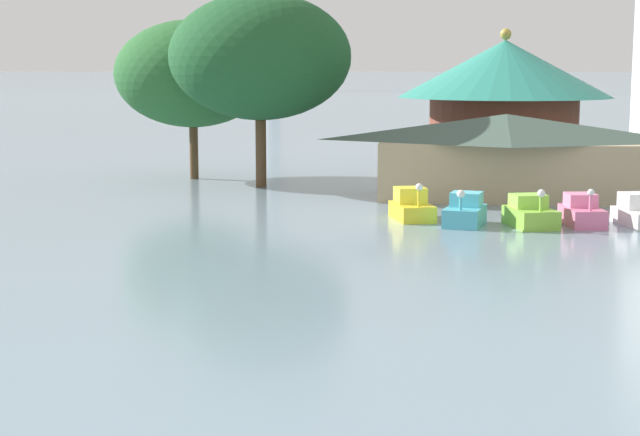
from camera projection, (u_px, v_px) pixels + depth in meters
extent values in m
cube|color=yellow|center=(412.00, 212.00, 44.15)|extent=(2.20, 2.93, 0.71)
cube|color=yellow|center=(410.00, 195.00, 44.36)|extent=(1.56, 1.50, 0.69)
cylinder|color=yellow|center=(419.00, 199.00, 43.03)|extent=(0.14, 0.14, 0.71)
sphere|color=white|center=(419.00, 187.00, 42.95)|extent=(0.32, 0.32, 0.32)
cube|color=#4CB7CC|center=(465.00, 216.00, 42.59)|extent=(1.97, 2.86, 0.79)
cube|color=#5DCDE2|center=(466.00, 199.00, 42.80)|extent=(1.47, 1.40, 0.59)
cylinder|color=#4CB7CC|center=(461.00, 204.00, 41.51)|extent=(0.14, 0.14, 0.52)
sphere|color=white|center=(461.00, 194.00, 41.45)|extent=(0.34, 0.34, 0.34)
cube|color=#8CCC3F|center=(531.00, 218.00, 42.19)|extent=(2.32, 2.93, 0.79)
cube|color=#A0E24F|center=(528.00, 201.00, 42.39)|extent=(1.66, 1.51, 0.56)
cylinder|color=#8CCC3F|center=(541.00, 205.00, 41.09)|extent=(0.14, 0.14, 0.60)
sphere|color=white|center=(541.00, 193.00, 41.02)|extent=(0.33, 0.33, 0.33)
cube|color=pink|center=(582.00, 217.00, 42.51)|extent=(1.79, 2.91, 0.78)
cube|color=pink|center=(580.00, 200.00, 42.74)|extent=(1.36, 1.39, 0.56)
cylinder|color=pink|center=(591.00, 203.00, 41.32)|extent=(0.14, 0.14, 0.64)
sphere|color=white|center=(591.00, 192.00, 41.25)|extent=(0.29, 0.29, 0.29)
cube|color=white|center=(639.00, 218.00, 42.60)|extent=(2.00, 3.04, 0.67)
cube|color=white|center=(636.00, 201.00, 42.84)|extent=(1.43, 1.50, 0.67)
cube|color=tan|center=(505.00, 170.00, 51.03)|extent=(12.68, 5.17, 2.92)
pyramid|color=#42564C|center=(506.00, 128.00, 50.70)|extent=(13.70, 5.95, 1.38)
cylinder|color=brown|center=(503.00, 136.00, 62.34)|extent=(9.14, 9.14, 4.77)
cone|color=teal|center=(505.00, 69.00, 61.71)|extent=(13.18, 13.18, 3.50)
sphere|color=#B7993D|center=(506.00, 34.00, 61.39)|extent=(0.70, 0.70, 0.70)
cylinder|color=brown|center=(194.00, 153.00, 59.85)|extent=(0.51, 0.51, 3.09)
ellipsoid|color=#28602D|center=(192.00, 74.00, 59.14)|extent=(9.17, 9.17, 6.30)
cylinder|color=brown|center=(261.00, 154.00, 55.89)|extent=(0.59, 0.59, 3.72)
ellipsoid|color=#1E5128|center=(260.00, 57.00, 55.08)|extent=(10.05, 10.05, 6.95)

